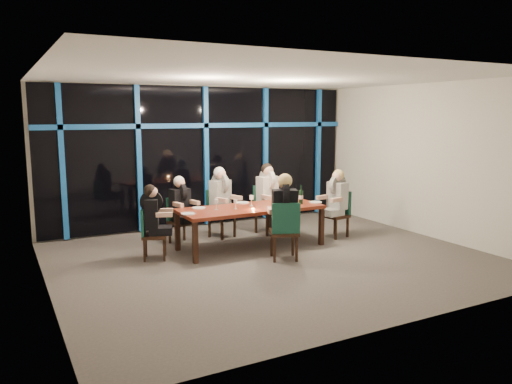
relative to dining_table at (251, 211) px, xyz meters
The scene contains 29 objects.
room 1.56m from the dining_table, 90.00° to the right, with size 7.04×7.00×3.02m.
window_wall 2.30m from the dining_table, 89.70° to the left, with size 6.86×0.43×2.94m.
dining_table is the anchor object (origin of this frame).
chair_far_left 1.40m from the dining_table, 137.96° to the left, with size 0.49×0.49×0.87m.
chair_far_mid 1.06m from the dining_table, 99.66° to the left, with size 0.56×0.56×0.94m.
chair_far_right 1.21m from the dining_table, 48.06° to the left, with size 0.52×0.52×0.97m.
chair_end_left 1.84m from the dining_table, behind, with size 0.51×0.51×0.86m.
chair_end_right 1.92m from the dining_table, ahead, with size 0.49×0.49×0.91m.
chair_near_mid 1.00m from the dining_table, 82.65° to the right, with size 0.60×0.60×0.99m.
diner_far_left 1.34m from the dining_table, 139.73° to the left, with size 0.49×0.58×0.84m.
diner_far_mid 0.99m from the dining_table, 98.77° to the left, with size 0.58×0.65×0.92m.
diner_far_right 1.18m from the dining_table, 44.86° to the left, with size 0.52×0.64×0.95m.
diner_end_left 1.76m from the dining_table, behind, with size 0.59×0.52×0.84m.
diner_end_right 1.85m from the dining_table, ahead, with size 0.60×0.49×0.89m.
diner_near_mid 0.95m from the dining_table, 80.08° to the right, with size 0.61×0.68×0.96m.
plate_far_left 0.94m from the dining_table, 160.41° to the left, with size 0.24×0.24×0.01m, color white.
plate_far_mid 0.44m from the dining_table, 83.40° to the left, with size 0.24×0.24×0.01m, color white.
plate_far_right 0.95m from the dining_table, 15.88° to the left, with size 0.24×0.24×0.01m, color white.
plate_end_left 1.23m from the dining_table, behind, with size 0.24×0.24×0.01m, color white.
plate_end_right 1.29m from the dining_table, ahead, with size 0.24×0.24×0.01m, color white.
plate_near_mid 0.53m from the dining_table, 45.69° to the right, with size 0.24×0.24×0.01m, color white.
wine_bottle 1.00m from the dining_table, ahead, with size 0.08×0.08×0.35m.
water_pitcher 0.75m from the dining_table, ahead, with size 0.12×0.11×0.20m.
tea_light 0.27m from the dining_table, 107.99° to the right, with size 0.04×0.04×0.03m, color #F59B49.
wine_glass_a 0.37m from the dining_table, behind, with size 0.06×0.06×0.16m.
wine_glass_b 0.24m from the dining_table, 55.49° to the left, with size 0.08×0.08×0.19m.
wine_glass_c 0.54m from the dining_table, ahead, with size 0.07×0.07×0.17m.
wine_glass_d 0.69m from the dining_table, behind, with size 0.07×0.07×0.19m.
wine_glass_e 0.98m from the dining_table, ahead, with size 0.07×0.07×0.19m.
Camera 1 is at (-4.03, -7.03, 2.41)m, focal length 35.00 mm.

